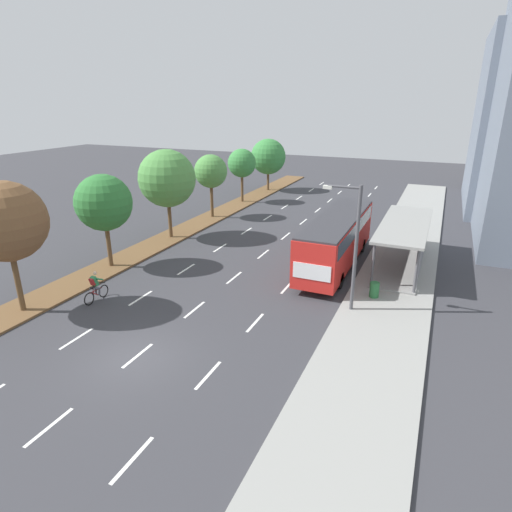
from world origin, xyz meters
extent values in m
plane|color=#38383D|center=(0.00, 0.00, 0.00)|extent=(140.00, 140.00, 0.00)
cube|color=brown|center=(-8.30, 20.00, 0.06)|extent=(2.60, 52.00, 0.12)
cube|color=gray|center=(9.25, 20.00, 0.07)|extent=(4.50, 52.00, 0.15)
cube|color=white|center=(-3.50, 0.22, 0.00)|extent=(0.14, 2.02, 0.01)
cube|color=white|center=(-3.50, 4.93, 0.00)|extent=(0.14, 2.02, 0.01)
cube|color=white|center=(-3.50, 9.63, 0.00)|extent=(0.14, 2.02, 0.01)
cube|color=white|center=(-3.50, 14.34, 0.00)|extent=(0.14, 2.02, 0.01)
cube|color=white|center=(-3.50, 19.05, 0.00)|extent=(0.14, 2.02, 0.01)
cube|color=white|center=(-3.50, 23.76, 0.00)|extent=(0.14, 2.02, 0.01)
cube|color=white|center=(-3.50, 28.47, 0.00)|extent=(0.14, 2.02, 0.01)
cube|color=white|center=(-3.50, 33.17, 0.00)|extent=(0.14, 2.02, 0.01)
cube|color=white|center=(-3.50, 37.88, 0.00)|extent=(0.14, 2.02, 0.01)
cube|color=white|center=(-3.50, 42.59, 0.00)|extent=(0.14, 2.02, 0.01)
cube|color=white|center=(0.00, -4.49, 0.00)|extent=(0.14, 2.02, 0.01)
cube|color=white|center=(0.00, 0.22, 0.00)|extent=(0.14, 2.02, 0.01)
cube|color=white|center=(0.00, 4.93, 0.00)|extent=(0.14, 2.02, 0.01)
cube|color=white|center=(0.00, 9.63, 0.00)|extent=(0.14, 2.02, 0.01)
cube|color=white|center=(0.00, 14.34, 0.00)|extent=(0.14, 2.02, 0.01)
cube|color=white|center=(0.00, 19.05, 0.00)|extent=(0.14, 2.02, 0.01)
cube|color=white|center=(0.00, 23.76, 0.00)|extent=(0.14, 2.02, 0.01)
cube|color=white|center=(0.00, 28.47, 0.00)|extent=(0.14, 2.02, 0.01)
cube|color=white|center=(0.00, 33.17, 0.00)|extent=(0.14, 2.02, 0.01)
cube|color=white|center=(0.00, 37.88, 0.00)|extent=(0.14, 2.02, 0.01)
cube|color=white|center=(0.00, 42.59, 0.00)|extent=(0.14, 2.02, 0.01)
cube|color=white|center=(3.50, -4.49, 0.00)|extent=(0.14, 2.02, 0.01)
cube|color=white|center=(3.50, 0.22, 0.00)|extent=(0.14, 2.02, 0.01)
cube|color=white|center=(3.50, 4.93, 0.00)|extent=(0.14, 2.02, 0.01)
cube|color=white|center=(3.50, 9.63, 0.00)|extent=(0.14, 2.02, 0.01)
cube|color=white|center=(3.50, 14.34, 0.00)|extent=(0.14, 2.02, 0.01)
cube|color=white|center=(3.50, 19.05, 0.00)|extent=(0.14, 2.02, 0.01)
cube|color=white|center=(3.50, 23.76, 0.00)|extent=(0.14, 2.02, 0.01)
cube|color=white|center=(3.50, 28.47, 0.00)|extent=(0.14, 2.02, 0.01)
cube|color=white|center=(3.50, 33.17, 0.00)|extent=(0.14, 2.02, 0.01)
cube|color=white|center=(3.50, 37.88, 0.00)|extent=(0.14, 2.02, 0.01)
cube|color=white|center=(3.50, 42.59, 0.00)|extent=(0.14, 2.02, 0.01)
cube|color=gray|center=(9.25, 15.66, 0.20)|extent=(2.60, 9.25, 0.10)
cylinder|color=#56565B|center=(8.07, 11.29, 1.55)|extent=(0.16, 0.16, 2.60)
cylinder|color=#56565B|center=(8.07, 20.04, 1.55)|extent=(0.16, 0.16, 2.60)
cylinder|color=#56565B|center=(10.43, 11.29, 1.55)|extent=(0.16, 0.16, 2.60)
cylinder|color=#56565B|center=(10.43, 20.04, 1.55)|extent=(0.16, 0.16, 2.60)
cube|color=gray|center=(10.49, 15.66, 1.55)|extent=(0.10, 8.79, 2.34)
cube|color=gray|center=(9.25, 15.66, 2.93)|extent=(2.90, 9.65, 0.16)
cube|color=red|center=(5.25, 14.17, 1.85)|extent=(2.50, 11.20, 2.80)
cube|color=#2D3D4C|center=(5.25, 14.17, 2.70)|extent=(2.54, 10.30, 0.90)
cube|color=#333338|center=(5.25, 14.17, 3.31)|extent=(2.45, 10.98, 0.12)
cube|color=#2D3D4C|center=(5.25, 19.79, 2.20)|extent=(2.25, 0.06, 1.54)
cube|color=white|center=(5.25, 8.55, 1.65)|extent=(2.12, 0.04, 0.90)
cylinder|color=black|center=(4.15, 17.64, 0.50)|extent=(0.30, 1.00, 1.00)
cylinder|color=black|center=(6.35, 17.64, 0.50)|extent=(0.30, 1.00, 1.00)
cylinder|color=black|center=(4.15, 10.70, 0.50)|extent=(0.30, 1.00, 1.00)
cylinder|color=black|center=(6.35, 10.70, 0.50)|extent=(0.30, 1.00, 1.00)
torus|color=black|center=(-5.47, 4.25, 0.36)|extent=(0.06, 0.72, 0.72)
torus|color=black|center=(-5.47, 3.15, 0.36)|extent=(0.06, 0.72, 0.72)
cylinder|color=maroon|center=(-5.47, 3.70, 0.64)|extent=(0.05, 0.94, 0.05)
cylinder|color=maroon|center=(-5.47, 3.60, 0.46)|extent=(0.05, 0.57, 0.42)
cylinder|color=maroon|center=(-5.47, 3.50, 0.66)|extent=(0.04, 0.04, 0.40)
cube|color=black|center=(-5.47, 3.50, 0.86)|extent=(0.12, 0.24, 0.06)
cylinder|color=black|center=(-5.47, 4.20, 0.91)|extent=(0.46, 0.04, 0.04)
cube|color=#2D844C|center=(-5.47, 3.68, 1.19)|extent=(0.30, 0.36, 0.59)
cube|color=#A82323|center=(-5.47, 3.52, 1.21)|extent=(0.26, 0.26, 0.42)
sphere|color=beige|center=(-5.47, 3.80, 1.61)|extent=(0.20, 0.20, 0.20)
cylinder|color=#4C4C56|center=(-5.59, 3.65, 0.79)|extent=(0.12, 0.42, 0.25)
cylinder|color=#4C4C56|center=(-5.59, 3.82, 0.53)|extent=(0.10, 0.17, 0.41)
cylinder|color=#4C4C56|center=(-5.35, 3.65, 0.79)|extent=(0.12, 0.42, 0.25)
cylinder|color=#4C4C56|center=(-5.35, 3.82, 0.53)|extent=(0.10, 0.17, 0.41)
cylinder|color=#2D844C|center=(-5.64, 3.90, 1.24)|extent=(0.09, 0.47, 0.28)
cylinder|color=#2D844C|center=(-5.30, 3.90, 1.24)|extent=(0.09, 0.47, 0.28)
cylinder|color=brown|center=(-8.08, 1.16, 1.76)|extent=(0.28, 0.28, 3.28)
sphere|color=brown|center=(-8.08, 1.16, 4.88)|extent=(3.96, 3.96, 3.96)
cylinder|color=brown|center=(-8.25, 8.01, 1.56)|extent=(0.28, 0.28, 2.88)
sphere|color=#2D7533|center=(-8.25, 8.01, 4.34)|extent=(3.57, 3.57, 3.57)
cylinder|color=brown|center=(-8.19, 14.85, 1.63)|extent=(0.28, 0.28, 3.02)
sphere|color=#4C8E42|center=(-8.19, 14.85, 4.77)|extent=(4.37, 4.37, 4.37)
cylinder|color=brown|center=(-8.24, 21.69, 1.66)|extent=(0.28, 0.28, 3.08)
sphere|color=#4C8E42|center=(-8.24, 21.69, 4.32)|extent=(2.98, 2.98, 2.98)
cylinder|color=brown|center=(-8.38, 28.53, 1.59)|extent=(0.28, 0.28, 2.94)
sphere|color=#38843D|center=(-8.38, 28.53, 4.16)|extent=(2.94, 2.94, 2.94)
cylinder|color=brown|center=(-8.19, 35.37, 1.32)|extent=(0.28, 0.28, 2.39)
sphere|color=#38843D|center=(-8.19, 35.37, 4.05)|extent=(4.11, 4.11, 4.11)
cylinder|color=#4C4C51|center=(7.60, 8.03, 3.40)|extent=(0.18, 0.18, 6.50)
cylinder|color=#4C4C51|center=(6.80, 8.03, 6.50)|extent=(1.60, 0.12, 0.12)
cube|color=silver|center=(6.00, 8.03, 6.43)|extent=(0.44, 0.24, 0.16)
cylinder|color=#286B38|center=(8.45, 10.00, 0.57)|extent=(0.52, 0.52, 0.85)
cube|color=slate|center=(16.33, 37.39, 8.26)|extent=(6.15, 15.70, 16.51)
camera|label=1|loc=(11.11, -12.39, 10.47)|focal=30.17mm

